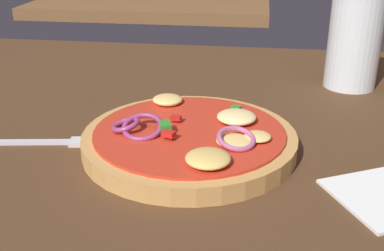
# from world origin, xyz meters

# --- Properties ---
(dining_table) EXTENTS (1.44, 0.92, 0.03)m
(dining_table) POSITION_xyz_m (0.00, 0.00, 0.02)
(dining_table) COLOR #4C301C
(dining_table) RESTS_ON ground
(pizza) EXTENTS (0.24, 0.24, 0.04)m
(pizza) POSITION_xyz_m (0.03, -0.01, 0.05)
(pizza) COLOR tan
(pizza) RESTS_ON dining_table
(fork) EXTENTS (0.16, 0.04, 0.01)m
(fork) POSITION_xyz_m (-0.13, -0.02, 0.04)
(fork) COLOR silver
(fork) RESTS_ON dining_table
(beer_glass) EXTENTS (0.08, 0.08, 0.14)m
(beer_glass) POSITION_xyz_m (0.23, 0.24, 0.10)
(beer_glass) COLOR silver
(beer_glass) RESTS_ON dining_table
(background_table) EXTENTS (0.72, 0.56, 0.03)m
(background_table) POSITION_xyz_m (-0.24, 1.08, 0.02)
(background_table) COLOR brown
(background_table) RESTS_ON ground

